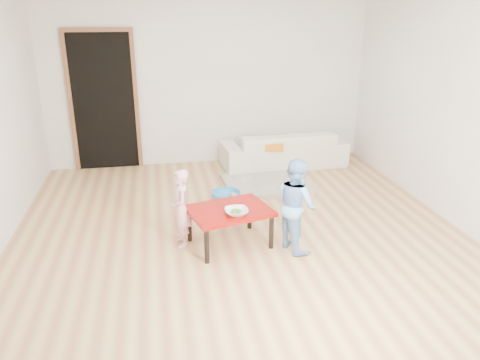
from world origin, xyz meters
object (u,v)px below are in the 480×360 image
object	(u,v)px
child_pink	(181,209)
basin	(226,196)
sofa	(284,149)
red_table	(230,227)
child_blue	(296,205)
bowl	(236,212)

from	to	relation	value
child_pink	basin	bearing A→B (deg)	144.69
sofa	basin	distance (m)	1.69
sofa	basin	bearing A→B (deg)	44.61
sofa	red_table	size ratio (longest dim) A/B	2.35
child_blue	red_table	bearing A→B (deg)	57.48
child_blue	bowl	bearing A→B (deg)	69.29
sofa	red_table	bearing A→B (deg)	59.27
sofa	red_table	distance (m)	2.76
red_table	basin	xyz separation A→B (m)	(0.14, 1.21, -0.15)
sofa	child_pink	size ratio (longest dim) A/B	2.30
sofa	bowl	bearing A→B (deg)	61.44
bowl	sofa	bearing A→B (deg)	64.93
red_table	child_blue	bearing A→B (deg)	-15.97
bowl	basin	bearing A→B (deg)	85.93
sofa	bowl	distance (m)	2.87
bowl	child_pink	distance (m)	0.60
bowl	child_blue	distance (m)	0.62
red_table	bowl	xyz separation A→B (m)	(0.05, -0.14, 0.23)
red_table	bowl	distance (m)	0.28
bowl	basin	size ratio (longest dim) A/B	0.62
basin	red_table	bearing A→B (deg)	-96.82
child_pink	basin	xyz separation A→B (m)	(0.65, 1.12, -0.36)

